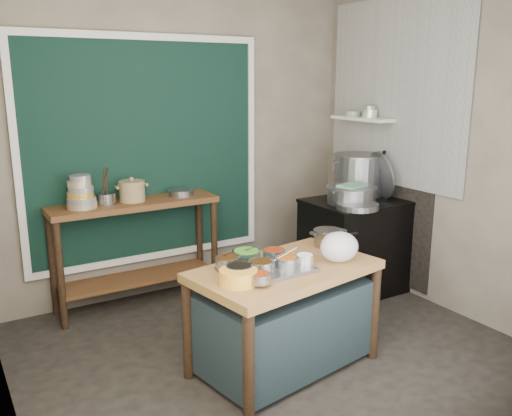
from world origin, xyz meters
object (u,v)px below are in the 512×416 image
back_counter (137,254)px  stove_block (356,247)px  stock_pot (358,175)px  condiment_tray (267,269)px  prep_table (284,318)px  saucepan (328,238)px  utensil_cup (106,199)px  ceramic_crock (132,192)px  steamer (352,195)px  yellow_basin (238,277)px

back_counter → stove_block: size_ratio=1.61×
stock_pot → condiment_tray: bearing=-148.5°
prep_table → condiment_tray: bearing=173.4°
saucepan → stock_pot: stock_pot is taller
utensil_cup → saucepan: bearing=-47.4°
back_counter → prep_table: bearing=-72.3°
condiment_tray → saucepan: (0.69, 0.22, 0.05)m
prep_table → saucepan: saucepan is taller
condiment_tray → prep_table: bearing=2.7°
condiment_tray → saucepan: saucepan is taller
utensil_cup → ceramic_crock: bearing=0.4°
ceramic_crock → steamer: size_ratio=0.50×
stock_pot → saucepan: bearing=-141.0°
prep_table → yellow_basin: size_ratio=5.23×
prep_table → utensil_cup: size_ratio=7.84×
back_counter → yellow_basin: back_counter is taller
prep_table → steamer: 1.60m
ceramic_crock → stock_pot: stock_pot is taller
back_counter → saucepan: size_ratio=6.30×
back_counter → steamer: size_ratio=3.09×
yellow_basin → saucepan: bearing=18.6°
stove_block → stock_pot: size_ratio=1.78×
yellow_basin → condiment_tray: bearing=20.7°
condiment_tray → utensil_cup: utensil_cup is taller
ceramic_crock → saucepan: bearing=-52.9°
stove_block → stock_pot: bearing=49.8°
utensil_cup → steamer: size_ratio=0.34×
stove_block → utensil_cup: size_ratio=5.64×
condiment_tray → yellow_basin: 0.29m
back_counter → ceramic_crock: ceramic_crock is taller
stock_pot → steamer: 0.40m
saucepan → steamer: bearing=52.1°
prep_table → back_counter: bearing=98.4°
prep_table → utensil_cup: bearing=105.5°
utensil_cup → ceramic_crock: ceramic_crock is taller
back_counter → yellow_basin: (0.08, -1.69, 0.32)m
yellow_basin → steamer: bearing=28.2°
back_counter → ceramic_crock: (-0.01, 0.02, 0.55)m
stove_block → condiment_tray: size_ratio=1.58×
ceramic_crock → stock_pot: 2.14m
back_counter → utensil_cup: (-0.23, 0.02, 0.52)m
saucepan → ceramic_crock: ceramic_crock is taller
yellow_basin → stove_block: bearing=27.8°
yellow_basin → steamer: steamer is taller
yellow_basin → ceramic_crock: (-0.09, 1.71, 0.23)m
utensil_cup → condiment_tray: bearing=-70.0°
stock_pot → stove_block: bearing=-130.2°
saucepan → stock_pot: (1.01, 0.82, 0.26)m
condiment_tray → steamer: 1.63m
prep_table → ceramic_crock: size_ratio=5.34×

